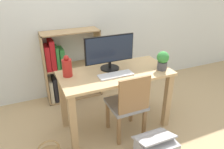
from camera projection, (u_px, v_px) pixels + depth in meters
name	position (u px, v px, depth m)	size (l,w,h in m)	color
ground_plane	(115.00, 125.00, 2.81)	(10.00, 10.00, 0.00)	tan
wall_back	(85.00, 8.00, 3.14)	(8.00, 0.05, 2.60)	silver
desk	(115.00, 84.00, 2.56)	(1.28, 0.61, 0.75)	tan
monitor	(110.00, 51.00, 2.48)	(0.59, 0.22, 0.40)	black
keyboard	(116.00, 75.00, 2.40)	(0.39, 0.14, 0.02)	silver
vase	(67.00, 67.00, 2.35)	(0.11, 0.11, 0.24)	#B2231E
potted_plant	(163.00, 60.00, 2.50)	(0.14, 0.14, 0.22)	#4C4C51
chair	(128.00, 104.00, 2.45)	(0.40, 0.40, 0.82)	gray
bookshelf	(62.00, 68.00, 3.18)	(0.82, 0.28, 1.04)	tan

